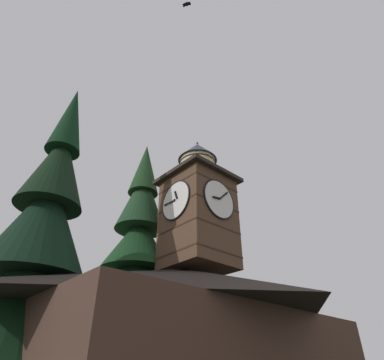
{
  "coord_description": "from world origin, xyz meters",
  "views": [
    {
      "loc": [
        10.48,
        11.66,
        1.38
      ],
      "look_at": [
        -1.85,
        -2.02,
        12.66
      ],
      "focal_mm": 30.52,
      "sensor_mm": 36.0,
      "label": 1
    }
  ],
  "objects_px": {
    "clock_tower": "(198,208)",
    "moon": "(128,271)",
    "building_main": "(184,332)",
    "pine_tree_behind": "(135,278)",
    "pine_tree_aside": "(38,243)",
    "flying_bird_high": "(187,4)"
  },
  "relations": [
    {
      "from": "clock_tower",
      "to": "moon",
      "type": "height_order",
      "value": "moon"
    },
    {
      "from": "building_main",
      "to": "pine_tree_behind",
      "type": "relative_size",
      "value": 0.95
    },
    {
      "from": "clock_tower",
      "to": "moon",
      "type": "distance_m",
      "value": 31.28
    },
    {
      "from": "pine_tree_aside",
      "to": "flying_bird_high",
      "type": "height_order",
      "value": "flying_bird_high"
    },
    {
      "from": "clock_tower",
      "to": "pine_tree_behind",
      "type": "bearing_deg",
      "value": -68.25
    },
    {
      "from": "building_main",
      "to": "clock_tower",
      "type": "relative_size",
      "value": 1.75
    },
    {
      "from": "pine_tree_aside",
      "to": "clock_tower",
      "type": "bearing_deg",
      "value": 162.48
    },
    {
      "from": "building_main",
      "to": "flying_bird_high",
      "type": "relative_size",
      "value": 30.73
    },
    {
      "from": "clock_tower",
      "to": "moon",
      "type": "bearing_deg",
      "value": -113.42
    },
    {
      "from": "clock_tower",
      "to": "flying_bird_high",
      "type": "xyz_separation_m",
      "value": [
        5.47,
        5.01,
        10.22
      ]
    },
    {
      "from": "clock_tower",
      "to": "moon",
      "type": "xyz_separation_m",
      "value": [
        -12.31,
        -28.43,
        4.26
      ]
    },
    {
      "from": "pine_tree_behind",
      "to": "flying_bird_high",
      "type": "bearing_deg",
      "value": 67.2
    },
    {
      "from": "building_main",
      "to": "pine_tree_aside",
      "type": "relative_size",
      "value": 0.93
    },
    {
      "from": "building_main",
      "to": "moon",
      "type": "bearing_deg",
      "value": -115.03
    },
    {
      "from": "building_main",
      "to": "flying_bird_high",
      "type": "height_order",
      "value": "flying_bird_high"
    },
    {
      "from": "pine_tree_aside",
      "to": "flying_bird_high",
      "type": "relative_size",
      "value": 32.96
    },
    {
      "from": "pine_tree_aside",
      "to": "moon",
      "type": "bearing_deg",
      "value": -128.57
    },
    {
      "from": "pine_tree_aside",
      "to": "flying_bird_high",
      "type": "distance_m",
      "value": 16.15
    },
    {
      "from": "building_main",
      "to": "clock_tower",
      "type": "distance_m",
      "value": 7.38
    },
    {
      "from": "moon",
      "to": "flying_bird_high",
      "type": "xyz_separation_m",
      "value": [
        17.79,
        33.45,
        5.96
      ]
    },
    {
      "from": "moon",
      "to": "clock_tower",
      "type": "bearing_deg",
      "value": 66.58
    },
    {
      "from": "building_main",
      "to": "pine_tree_aside",
      "type": "xyz_separation_m",
      "value": [
        7.46,
        -2.3,
        3.6
      ]
    }
  ]
}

